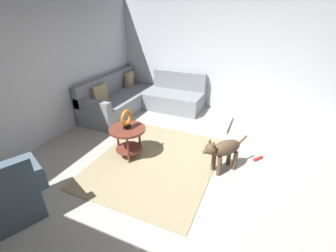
{
  "coord_description": "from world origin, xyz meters",
  "views": [
    {
      "loc": [
        -2.64,
        -0.74,
        2.28
      ],
      "look_at": [
        0.45,
        0.6,
        0.55
      ],
      "focal_mm": 24.31,
      "sensor_mm": 36.0,
      "label": 1
    }
  ],
  "objects_px": {
    "dog_toy_ball": "(160,143)",
    "dog_toy_rope": "(258,158)",
    "armchair": "(8,198)",
    "sectional_couch": "(140,99)",
    "torus_sculpture": "(126,119)",
    "dog": "(224,150)",
    "side_table": "(128,135)",
    "dog_bed_mat": "(217,122)"
  },
  "relations": [
    {
      "from": "dog_toy_rope",
      "to": "armchair",
      "type": "bearing_deg",
      "value": 133.11
    },
    {
      "from": "torus_sculpture",
      "to": "armchair",
      "type": "bearing_deg",
      "value": 161.65
    },
    {
      "from": "torus_sculpture",
      "to": "dog",
      "type": "height_order",
      "value": "torus_sculpture"
    },
    {
      "from": "sectional_couch",
      "to": "dog",
      "type": "height_order",
      "value": "sectional_couch"
    },
    {
      "from": "dog",
      "to": "sectional_couch",
      "type": "bearing_deg",
      "value": 4.32
    },
    {
      "from": "sectional_couch",
      "to": "dog",
      "type": "xyz_separation_m",
      "value": [
        -1.63,
        -2.38,
        0.09
      ]
    },
    {
      "from": "dog",
      "to": "dog_toy_ball",
      "type": "distance_m",
      "value": 1.29
    },
    {
      "from": "dog_toy_ball",
      "to": "armchair",
      "type": "bearing_deg",
      "value": 157.92
    },
    {
      "from": "side_table",
      "to": "dog_toy_rope",
      "type": "bearing_deg",
      "value": -69.72
    },
    {
      "from": "dog_toy_ball",
      "to": "dog_toy_rope",
      "type": "relative_size",
      "value": 0.47
    },
    {
      "from": "dog_toy_ball",
      "to": "dog_toy_rope",
      "type": "distance_m",
      "value": 1.74
    },
    {
      "from": "sectional_couch",
      "to": "dog_toy_rope",
      "type": "xyz_separation_m",
      "value": [
        -1.09,
        -2.9,
        -0.26
      ]
    },
    {
      "from": "dog",
      "to": "dog_toy_rope",
      "type": "relative_size",
      "value": 3.53
    },
    {
      "from": "side_table",
      "to": "armchair",
      "type": "bearing_deg",
      "value": 161.65
    },
    {
      "from": "armchair",
      "to": "side_table",
      "type": "height_order",
      "value": "armchair"
    },
    {
      "from": "armchair",
      "to": "torus_sculpture",
      "type": "bearing_deg",
      "value": 5.35
    },
    {
      "from": "dog_bed_mat",
      "to": "dog_toy_ball",
      "type": "relative_size",
      "value": 8.63
    },
    {
      "from": "armchair",
      "to": "dog_toy_rope",
      "type": "distance_m",
      "value": 3.61
    },
    {
      "from": "dog_bed_mat",
      "to": "dog",
      "type": "xyz_separation_m",
      "value": [
        -1.62,
        -0.44,
        0.33
      ]
    },
    {
      "from": "dog",
      "to": "armchair",
      "type": "bearing_deg",
      "value": 81.03
    },
    {
      "from": "sectional_couch",
      "to": "armchair",
      "type": "xyz_separation_m",
      "value": [
        -3.56,
        -0.27,
        0.03
      ]
    },
    {
      "from": "dog_bed_mat",
      "to": "dog",
      "type": "bearing_deg",
      "value": -164.81
    },
    {
      "from": "armchair",
      "to": "side_table",
      "type": "bearing_deg",
      "value": 5.35
    },
    {
      "from": "dog_toy_ball",
      "to": "dog_toy_rope",
      "type": "height_order",
      "value": "dog_toy_ball"
    },
    {
      "from": "armchair",
      "to": "torus_sculpture",
      "type": "height_order",
      "value": "armchair"
    },
    {
      "from": "dog_bed_mat",
      "to": "dog_toy_rope",
      "type": "relative_size",
      "value": 4.07
    },
    {
      "from": "sectional_couch",
      "to": "dog_toy_rope",
      "type": "height_order",
      "value": "sectional_couch"
    },
    {
      "from": "side_table",
      "to": "dog_bed_mat",
      "type": "distance_m",
      "value": 2.19
    },
    {
      "from": "dog",
      "to": "side_table",
      "type": "bearing_deg",
      "value": 47.14
    },
    {
      "from": "side_table",
      "to": "torus_sculpture",
      "type": "distance_m",
      "value": 0.29
    },
    {
      "from": "side_table",
      "to": "dog_toy_ball",
      "type": "xyz_separation_m",
      "value": [
        0.52,
        -0.34,
        -0.37
      ]
    },
    {
      "from": "dog_bed_mat",
      "to": "dog_toy_rope",
      "type": "bearing_deg",
      "value": -138.71
    },
    {
      "from": "dog",
      "to": "dog_toy_ball",
      "type": "height_order",
      "value": "dog"
    },
    {
      "from": "dog_bed_mat",
      "to": "side_table",
      "type": "bearing_deg",
      "value": 149.05
    },
    {
      "from": "dog_toy_rope",
      "to": "dog",
      "type": "bearing_deg",
      "value": 135.86
    },
    {
      "from": "sectional_couch",
      "to": "armchair",
      "type": "bearing_deg",
      "value": -175.69
    },
    {
      "from": "dog_toy_ball",
      "to": "dog_toy_rope",
      "type": "xyz_separation_m",
      "value": [
        0.24,
        -1.73,
        -0.02
      ]
    },
    {
      "from": "torus_sculpture",
      "to": "dog_toy_rope",
      "type": "bearing_deg",
      "value": -69.72
    },
    {
      "from": "dog_bed_mat",
      "to": "dog_toy_rope",
      "type": "height_order",
      "value": "dog_bed_mat"
    },
    {
      "from": "torus_sculpture",
      "to": "dog_bed_mat",
      "type": "bearing_deg",
      "value": -30.95
    },
    {
      "from": "sectional_couch",
      "to": "torus_sculpture",
      "type": "distance_m",
      "value": 2.08
    },
    {
      "from": "armchair",
      "to": "dog_toy_ball",
      "type": "relative_size",
      "value": 10.5
    }
  ]
}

